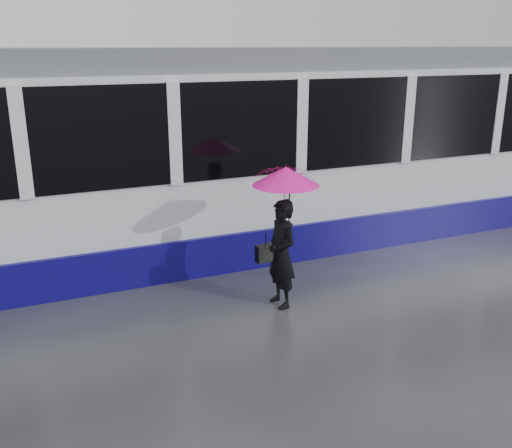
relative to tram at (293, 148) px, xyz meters
name	(u,v)px	position (x,y,z in m)	size (l,w,h in m)	color
ground	(263,304)	(-1.71, -2.50, -1.64)	(90.00, 90.00, 0.00)	#29292E
rails	(204,247)	(-1.71, 0.00, -1.63)	(34.00, 1.51, 0.02)	#3F3D38
tram	(293,148)	(0.00, 0.00, 0.00)	(26.00, 2.56, 3.35)	white
woman	(281,254)	(-1.49, -2.60, -0.90)	(0.54, 0.35, 1.48)	black
umbrella	(286,189)	(-1.44, -2.60, -0.02)	(0.94, 0.94, 1.00)	#EB1363
handbag	(266,253)	(-1.71, -2.58, -0.86)	(0.27, 0.14, 0.41)	black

